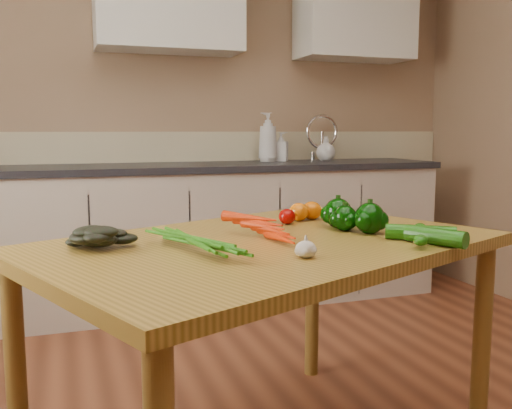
{
  "coord_description": "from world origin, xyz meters",
  "views": [
    {
      "loc": [
        -0.78,
        -1.32,
        1.11
      ],
      "look_at": [
        -0.12,
        0.59,
        0.85
      ],
      "focal_mm": 40.0,
      "sensor_mm": 36.0,
      "label": 1
    }
  ],
  "objects_px": {
    "pepper_b": "(338,213)",
    "tomato_b": "(299,212)",
    "soap_bottle_b": "(281,147)",
    "garlic_bulb": "(306,249)",
    "carrot_bunch": "(242,231)",
    "tomato_a": "(287,217)",
    "zucchini_a": "(420,233)",
    "tomato_c": "(312,211)",
    "pepper_c": "(370,218)",
    "leafy_greens": "(98,231)",
    "zucchini_b": "(436,236)",
    "table": "(267,266)",
    "soap_bottle_c": "(326,149)",
    "pepper_a": "(345,218)",
    "soap_bottle_a": "(268,137)"
  },
  "relations": [
    {
      "from": "pepper_c",
      "to": "zucchini_b",
      "type": "height_order",
      "value": "pepper_c"
    },
    {
      "from": "table",
      "to": "tomato_a",
      "type": "relative_size",
      "value": 26.69
    },
    {
      "from": "leafy_greens",
      "to": "zucchini_b",
      "type": "bearing_deg",
      "value": -16.63
    },
    {
      "from": "soap_bottle_a",
      "to": "soap_bottle_c",
      "type": "height_order",
      "value": "soap_bottle_a"
    },
    {
      "from": "soap_bottle_a",
      "to": "pepper_c",
      "type": "bearing_deg",
      "value": -34.23
    },
    {
      "from": "soap_bottle_a",
      "to": "tomato_b",
      "type": "xyz_separation_m",
      "value": [
        -0.47,
        -1.63,
        -0.26
      ]
    },
    {
      "from": "leafy_greens",
      "to": "garlic_bulb",
      "type": "xyz_separation_m",
      "value": [
        0.52,
        -0.32,
        -0.03
      ]
    },
    {
      "from": "pepper_b",
      "to": "tomato_b",
      "type": "distance_m",
      "value": 0.19
    },
    {
      "from": "zucchini_b",
      "to": "leafy_greens",
      "type": "bearing_deg",
      "value": 163.37
    },
    {
      "from": "soap_bottle_a",
      "to": "tomato_b",
      "type": "distance_m",
      "value": 1.72
    },
    {
      "from": "garlic_bulb",
      "to": "soap_bottle_c",
      "type": "bearing_deg",
      "value": 62.92
    },
    {
      "from": "soap_bottle_a",
      "to": "soap_bottle_b",
      "type": "xyz_separation_m",
      "value": [
        0.1,
        0.02,
        -0.07
      ]
    },
    {
      "from": "carrot_bunch",
      "to": "zucchini_a",
      "type": "height_order",
      "value": "carrot_bunch"
    },
    {
      "from": "soap_bottle_b",
      "to": "garlic_bulb",
      "type": "height_order",
      "value": "soap_bottle_b"
    },
    {
      "from": "zucchini_a",
      "to": "carrot_bunch",
      "type": "bearing_deg",
      "value": 164.1
    },
    {
      "from": "tomato_a",
      "to": "zucchini_a",
      "type": "xyz_separation_m",
      "value": [
        0.28,
        -0.43,
        -0.0
      ]
    },
    {
      "from": "carrot_bunch",
      "to": "tomato_a",
      "type": "height_order",
      "value": "carrot_bunch"
    },
    {
      "from": "tomato_a",
      "to": "zucchini_b",
      "type": "bearing_deg",
      "value": -60.65
    },
    {
      "from": "zucchini_a",
      "to": "tomato_b",
      "type": "bearing_deg",
      "value": 113.03
    },
    {
      "from": "zucchini_a",
      "to": "leafy_greens",
      "type": "bearing_deg",
      "value": 167.45
    },
    {
      "from": "tomato_a",
      "to": "soap_bottle_c",
      "type": "bearing_deg",
      "value": 59.96
    },
    {
      "from": "soap_bottle_c",
      "to": "carrot_bunch",
      "type": "relative_size",
      "value": 0.63
    },
    {
      "from": "leafy_greens",
      "to": "carrot_bunch",
      "type": "bearing_deg",
      "value": -8.17
    },
    {
      "from": "carrot_bunch",
      "to": "tomato_c",
      "type": "distance_m",
      "value": 0.52
    },
    {
      "from": "soap_bottle_a",
      "to": "pepper_c",
      "type": "xyz_separation_m",
      "value": [
        -0.35,
        -1.96,
        -0.25
      ]
    },
    {
      "from": "table",
      "to": "carrot_bunch",
      "type": "height_order",
      "value": "carrot_bunch"
    },
    {
      "from": "tomato_a",
      "to": "tomato_b",
      "type": "xyz_separation_m",
      "value": [
        0.07,
        0.06,
        0.01
      ]
    },
    {
      "from": "soap_bottle_a",
      "to": "zucchini_b",
      "type": "relative_size",
      "value": 1.75
    },
    {
      "from": "soap_bottle_b",
      "to": "zucchini_a",
      "type": "distance_m",
      "value": 2.18
    },
    {
      "from": "pepper_c",
      "to": "tomato_b",
      "type": "bearing_deg",
      "value": 110.3
    },
    {
      "from": "carrot_bunch",
      "to": "soap_bottle_a",
      "type": "bearing_deg",
      "value": 44.73
    },
    {
      "from": "garlic_bulb",
      "to": "tomato_a",
      "type": "relative_size",
      "value": 0.9
    },
    {
      "from": "pepper_a",
      "to": "pepper_c",
      "type": "bearing_deg",
      "value": -55.35
    },
    {
      "from": "tomato_a",
      "to": "pepper_c",
      "type": "bearing_deg",
      "value": -53.96
    },
    {
      "from": "table",
      "to": "garlic_bulb",
      "type": "xyz_separation_m",
      "value": [
        0.01,
        -0.27,
        0.11
      ]
    },
    {
      "from": "tomato_b",
      "to": "soap_bottle_b",
      "type": "bearing_deg",
      "value": 70.83
    },
    {
      "from": "soap_bottle_a",
      "to": "pepper_c",
      "type": "distance_m",
      "value": 2.0
    },
    {
      "from": "soap_bottle_c",
      "to": "carrot_bunch",
      "type": "bearing_deg",
      "value": -57.8
    },
    {
      "from": "pepper_a",
      "to": "tomato_c",
      "type": "distance_m",
      "value": 0.26
    },
    {
      "from": "pepper_a",
      "to": "garlic_bulb",
      "type": "bearing_deg",
      "value": -130.9
    },
    {
      "from": "carrot_bunch",
      "to": "zucchini_b",
      "type": "relative_size",
      "value": 1.42
    },
    {
      "from": "leafy_greens",
      "to": "pepper_b",
      "type": "relative_size",
      "value": 2.02
    },
    {
      "from": "leafy_greens",
      "to": "pepper_b",
      "type": "bearing_deg",
      "value": 6.67
    },
    {
      "from": "tomato_c",
      "to": "zucchini_b",
      "type": "relative_size",
      "value": 0.41
    },
    {
      "from": "garlic_bulb",
      "to": "tomato_b",
      "type": "relative_size",
      "value": 0.75
    },
    {
      "from": "table",
      "to": "leafy_greens",
      "type": "height_order",
      "value": "leafy_greens"
    },
    {
      "from": "soap_bottle_a",
      "to": "tomato_b",
      "type": "bearing_deg",
      "value": -40.12
    },
    {
      "from": "pepper_a",
      "to": "pepper_b",
      "type": "relative_size",
      "value": 0.85
    },
    {
      "from": "carrot_bunch",
      "to": "tomato_b",
      "type": "bearing_deg",
      "value": 22.0
    },
    {
      "from": "carrot_bunch",
      "to": "tomato_c",
      "type": "xyz_separation_m",
      "value": [
        0.39,
        0.35,
        -0.0
      ]
    }
  ]
}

